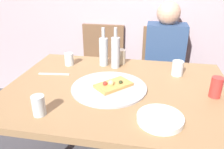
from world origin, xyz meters
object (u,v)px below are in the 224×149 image
object	(u,v)px
pizza_slice_last	(113,85)
wine_bottle	(104,51)
beer_bottle	(115,52)
wine_glass	(39,106)
tumbler_near	(178,68)
guest_in_sweater	(164,61)
tumbler_far	(120,57)
plate_stack	(160,119)
dining_table	(118,97)
soda_can	(216,87)
chair_right	(163,68)
short_glass	(69,59)
chair_left	(101,64)
pizza_tray	(109,88)
table_knife	(54,74)

from	to	relation	value
pizza_slice_last	wine_bottle	distance (m)	0.40
beer_bottle	wine_glass	bearing A→B (deg)	-111.75
tumbler_near	pizza_slice_last	bearing A→B (deg)	-145.72
wine_glass	guest_in_sweater	size ratio (longest dim) A/B	0.09
tumbler_far	plate_stack	world-z (taller)	tumbler_far
wine_glass	plate_stack	world-z (taller)	wine_glass
dining_table	wine_bottle	size ratio (longest dim) A/B	4.78
soda_can	chair_right	bearing A→B (deg)	105.20
short_glass	pizza_slice_last	bearing A→B (deg)	-38.21
chair_left	soda_can	bearing A→B (deg)	133.95
pizza_tray	plate_stack	size ratio (longest dim) A/B	2.07
dining_table	chair_right	distance (m)	0.97
wine_glass	beer_bottle	bearing A→B (deg)	68.25
pizza_slice_last	wine_glass	bearing A→B (deg)	-132.34
pizza_tray	wine_bottle	distance (m)	0.40
dining_table	chair_left	xyz separation A→B (m)	(-0.33, 0.91, -0.15)
wine_bottle	soda_can	distance (m)	0.82
tumbler_near	wine_glass	bearing A→B (deg)	-139.19
soda_can	chair_left	distance (m)	1.32
pizza_slice_last	plate_stack	bearing A→B (deg)	-45.85
tumbler_near	tumbler_far	xyz separation A→B (m)	(-0.42, 0.15, 0.00)
pizza_slice_last	short_glass	world-z (taller)	short_glass
pizza_slice_last	chair_right	xyz separation A→B (m)	(0.34, 0.93, -0.24)
wine_bottle	plate_stack	world-z (taller)	wine_bottle
pizza_tray	tumbler_near	xyz separation A→B (m)	(0.43, 0.28, 0.05)
tumbler_far	guest_in_sweater	distance (m)	0.53
tumbler_far	soda_can	bearing A→B (deg)	-34.28
pizza_slice_last	short_glass	size ratio (longest dim) A/B	2.63
short_glass	chair_right	size ratio (longest dim) A/B	0.11
pizza_slice_last	table_knife	bearing A→B (deg)	164.23
pizza_slice_last	dining_table	bearing A→B (deg)	39.73
dining_table	table_knife	xyz separation A→B (m)	(-0.48, 0.10, 0.08)
wine_bottle	short_glass	bearing A→B (deg)	-170.08
tumbler_far	soda_can	distance (m)	0.74
pizza_tray	chair_left	distance (m)	1.00
tumbler_near	tumbler_far	distance (m)	0.45
table_knife	guest_in_sweater	size ratio (longest dim) A/B	0.19
tumbler_near	soda_can	distance (m)	0.33
wine_glass	pizza_slice_last	bearing A→B (deg)	47.66
wine_bottle	soda_can	world-z (taller)	wine_bottle
short_glass	guest_in_sweater	distance (m)	0.89
pizza_tray	plate_stack	xyz separation A→B (m)	(0.31, -0.28, 0.01)
tumbler_near	guest_in_sweater	distance (m)	0.53
tumbler_far	short_glass	bearing A→B (deg)	-164.66
guest_in_sweater	plate_stack	bearing A→B (deg)	86.76
pizza_tray	tumbler_near	world-z (taller)	tumbler_near
short_glass	plate_stack	world-z (taller)	short_glass
beer_bottle	wine_glass	size ratio (longest dim) A/B	2.88
pizza_slice_last	tumbler_near	xyz separation A→B (m)	(0.40, 0.28, 0.03)
wine_bottle	plate_stack	size ratio (longest dim) A/B	1.30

